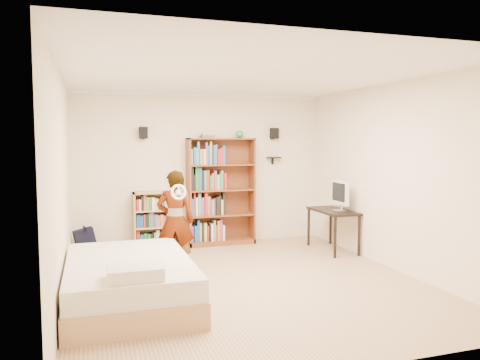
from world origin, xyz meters
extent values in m
cube|color=tan|center=(0.00, 0.00, 0.00)|extent=(4.50, 5.00, 0.01)
cube|color=silver|center=(0.00, 2.50, 1.35)|extent=(4.50, 0.02, 2.70)
cube|color=silver|center=(0.00, -2.50, 1.35)|extent=(4.50, 0.02, 2.70)
cube|color=silver|center=(-2.25, 0.00, 1.35)|extent=(0.02, 5.00, 2.70)
cube|color=silver|center=(2.25, 0.00, 1.35)|extent=(0.02, 5.00, 2.70)
cube|color=white|center=(0.00, 0.00, 2.70)|extent=(4.50, 5.00, 0.02)
cube|color=white|center=(0.00, 2.47, 2.67)|extent=(4.50, 0.06, 0.06)
cube|color=white|center=(0.00, -2.47, 2.67)|extent=(4.50, 0.06, 0.06)
cube|color=white|center=(-2.22, 0.00, 2.67)|extent=(0.06, 5.00, 0.06)
cube|color=white|center=(2.22, 0.00, 2.67)|extent=(0.06, 5.00, 0.06)
cube|color=black|center=(-1.05, 2.40, 2.00)|extent=(0.14, 0.12, 0.20)
cube|color=black|center=(1.35, 2.40, 2.00)|extent=(0.14, 0.12, 0.20)
cube|color=black|center=(1.35, 2.41, 1.55)|extent=(0.25, 0.16, 0.02)
imported|color=black|center=(-0.79, 0.83, 0.73)|extent=(0.60, 0.47, 1.45)
torus|color=white|center=(-0.79, 0.56, 1.17)|extent=(0.22, 0.08, 0.22)
camera|label=1|loc=(-1.92, -5.72, 1.87)|focal=35.00mm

